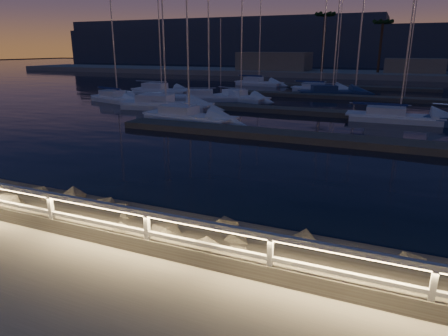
{
  "coord_description": "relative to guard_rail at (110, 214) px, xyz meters",
  "views": [
    {
      "loc": [
        6.05,
        -7.11,
        4.65
      ],
      "look_at": [
        1.23,
        4.0,
        1.01
      ],
      "focal_mm": 32.0,
      "sensor_mm": 36.0,
      "label": 1
    }
  ],
  "objects": [
    {
      "name": "ground",
      "position": [
        0.07,
        0.0,
        -0.77
      ],
      "size": [
        400.0,
        400.0,
        0.0
      ],
      "primitive_type": "plane",
      "color": "gray",
      "rests_on": "ground"
    },
    {
      "name": "sailboat_k",
      "position": [
        -3.28,
        44.75,
        -0.98
      ],
      "size": [
        7.34,
        2.59,
        12.25
      ],
      "rotation": [
        0.0,
        0.0,
        -0.05
      ],
      "color": "white",
      "rests_on": "ground"
    },
    {
      "name": "harbor_water",
      "position": [
        0.07,
        31.22,
        -1.74
      ],
      "size": [
        400.0,
        440.0,
        0.6
      ],
      "color": "black",
      "rests_on": "ground"
    },
    {
      "name": "distant_hills",
      "position": [
        -22.06,
        133.69,
        3.96
      ],
      "size": [
        230.0,
        37.5,
        18.0
      ],
      "color": "#323A4D",
      "rests_on": "ground"
    },
    {
      "name": "guard_rail",
      "position": [
        0.0,
        0.0,
        0.0
      ],
      "size": [
        44.11,
        0.12,
        1.06
      ],
      "color": "silver",
      "rests_on": "ground"
    },
    {
      "name": "far_shore",
      "position": [
        -0.06,
        74.05,
        -0.48
      ],
      "size": [
        160.0,
        14.0,
        5.2
      ],
      "color": "gray",
      "rests_on": "ground"
    },
    {
      "name": "palm_left",
      "position": [
        -7.93,
        72.0,
        9.36
      ],
      "size": [
        3.0,
        3.0,
        11.2
      ],
      "color": "#483222",
      "rests_on": "ground"
    },
    {
      "name": "sailboat_m",
      "position": [
        -13.08,
        49.47,
        -0.93
      ],
      "size": [
        7.39,
        3.11,
        12.29
      ],
      "rotation": [
        0.0,
        0.0,
        -0.14
      ],
      "color": "white",
      "rests_on": "ground"
    },
    {
      "name": "sailboat_c",
      "position": [
        6.13,
        25.04,
        -0.96
      ],
      "size": [
        7.6,
        2.46,
        12.79
      ],
      "rotation": [
        0.0,
        0.0,
        0.02
      ],
      "color": "white",
      "rests_on": "ground"
    },
    {
      "name": "palm_center",
      "position": [
        2.07,
        73.0,
        8.01
      ],
      "size": [
        3.0,
        3.0,
        9.7
      ],
      "color": "#483222",
      "rests_on": "ground"
    },
    {
      "name": "floating_docks",
      "position": [
        0.07,
        32.5,
        -1.17
      ],
      "size": [
        22.0,
        36.0,
        0.4
      ],
      "color": "#5D574D",
      "rests_on": "ground"
    },
    {
      "name": "sailboat_e",
      "position": [
        -9.11,
        32.03,
        -0.96
      ],
      "size": [
        6.74,
        3.81,
        11.15
      ],
      "rotation": [
        0.0,
        0.0,
        -0.32
      ],
      "color": "white",
      "rests_on": "ground"
    },
    {
      "name": "sailboat_a",
      "position": [
        -20.11,
        25.91,
        -0.95
      ],
      "size": [
        7.11,
        3.78,
        11.73
      ],
      "rotation": [
        0.0,
        0.0,
        -0.28
      ],
      "color": "white",
      "rests_on": "ground"
    },
    {
      "name": "sailboat_j",
      "position": [
        -12.2,
        30.66,
        -0.95
      ],
      "size": [
        7.51,
        4.84,
        12.5
      ],
      "rotation": [
        0.0,
        0.0,
        0.42
      ],
      "color": "white",
      "rests_on": "ground"
    },
    {
      "name": "sailboat_b",
      "position": [
        -8.18,
        18.91,
        -0.95
      ],
      "size": [
        7.61,
        3.08,
        12.61
      ],
      "rotation": [
        0.0,
        0.0,
        -0.12
      ],
      "color": "white",
      "rests_on": "ground"
    },
    {
      "name": "sailboat_f",
      "position": [
        -13.1,
        23.61,
        -0.91
      ],
      "size": [
        8.63,
        3.53,
        14.29
      ],
      "rotation": [
        0.0,
        0.0,
        0.12
      ],
      "color": "white",
      "rests_on": "ground"
    },
    {
      "name": "sailboat_n",
      "position": [
        -1.15,
        40.57,
        -0.94
      ],
      "size": [
        7.9,
        4.9,
        13.09
      ],
      "rotation": [
        0.0,
        0.0,
        0.39
      ],
      "color": "navy",
      "rests_on": "ground"
    },
    {
      "name": "sailboat_i",
      "position": [
        -20.14,
        34.22,
        -0.92
      ],
      "size": [
        7.58,
        2.34,
        12.92
      ],
      "rotation": [
        0.0,
        0.0,
        0.0
      ],
      "color": "white",
      "rests_on": "ground"
    }
  ]
}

